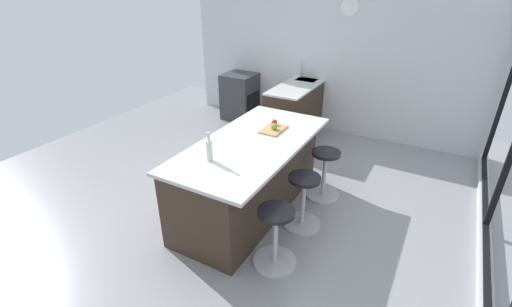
% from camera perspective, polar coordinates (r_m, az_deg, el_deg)
% --- Properties ---
extents(ground_plane, '(7.77, 7.77, 0.00)m').
position_cam_1_polar(ground_plane, '(4.54, -2.55, -8.41)').
color(ground_plane, gray).
extents(interior_partition_left, '(0.15, 5.35, 2.76)m').
position_cam_1_polar(interior_partition_left, '(6.55, 11.56, 15.50)').
color(interior_partition_left, silver).
rests_on(interior_partition_left, ground_plane).
extents(sink_cabinet, '(1.93, 0.60, 1.20)m').
position_cam_1_polar(sink_cabinet, '(6.57, 7.35, 7.58)').
color(sink_cabinet, '#38281E').
rests_on(sink_cabinet, ground_plane).
extents(oven_range, '(0.60, 0.61, 0.89)m').
position_cam_1_polar(oven_range, '(7.14, -2.56, 9.17)').
color(oven_range, '#38383D').
rests_on(oven_range, ground_plane).
extents(kitchen_island, '(2.21, 1.06, 0.92)m').
position_cam_1_polar(kitchen_island, '(4.27, -1.14, -3.50)').
color(kitchen_island, '#38281E').
rests_on(kitchen_island, ground_plane).
extents(stool_by_window, '(0.44, 0.44, 0.65)m').
position_cam_1_polar(stool_by_window, '(4.66, 10.86, -3.48)').
color(stool_by_window, '#B7B7BC').
rests_on(stool_by_window, ground_plane).
extents(stool_middle, '(0.44, 0.44, 0.65)m').
position_cam_1_polar(stool_middle, '(4.10, 7.55, -7.87)').
color(stool_middle, '#B7B7BC').
rests_on(stool_middle, ground_plane).
extents(stool_near_camera, '(0.44, 0.44, 0.65)m').
position_cam_1_polar(stool_near_camera, '(3.58, 3.13, -13.54)').
color(stool_near_camera, '#B7B7BC').
rests_on(stool_near_camera, ground_plane).
extents(cutting_board, '(0.36, 0.24, 0.02)m').
position_cam_1_polar(cutting_board, '(4.34, 2.81, 3.88)').
color(cutting_board, tan).
rests_on(cutting_board, kitchen_island).
extents(apple_red, '(0.07, 0.07, 0.07)m').
position_cam_1_polar(apple_red, '(4.43, 2.95, 5.04)').
color(apple_red, red).
rests_on(apple_red, cutting_board).
extents(apple_green, '(0.08, 0.08, 0.08)m').
position_cam_1_polar(apple_green, '(4.29, 2.94, 4.37)').
color(apple_green, '#609E2D').
rests_on(apple_green, cutting_board).
extents(water_bottle, '(0.06, 0.06, 0.31)m').
position_cam_1_polar(water_bottle, '(3.60, -7.49, 0.61)').
color(water_bottle, silver).
rests_on(water_bottle, kitchen_island).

